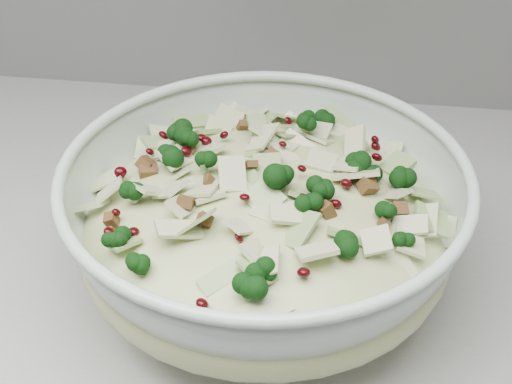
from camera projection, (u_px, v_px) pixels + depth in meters
mixing_bowl at (264, 229)px, 0.62m from camera, size 0.41×0.41×0.14m
salad at (265, 208)px, 0.60m from camera, size 0.40×0.40×0.14m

